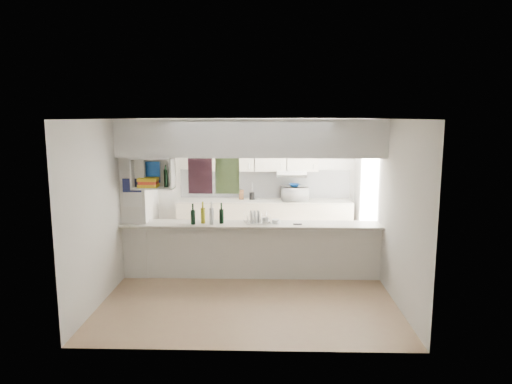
{
  "coord_description": "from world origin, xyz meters",
  "views": [
    {
      "loc": [
        0.28,
        -7.22,
        2.63
      ],
      "look_at": [
        0.06,
        0.5,
        1.35
      ],
      "focal_mm": 32.0,
      "sensor_mm": 36.0,
      "label": 1
    }
  ],
  "objects_px": {
    "bowl": "(294,185)",
    "dish_rack": "(257,218)",
    "microwave": "(295,194)",
    "wine_bottles": "(207,216)"
  },
  "relations": [
    {
      "from": "microwave",
      "to": "bowl",
      "type": "distance_m",
      "value": 0.18
    },
    {
      "from": "wine_bottles",
      "to": "bowl",
      "type": "bearing_deg",
      "value": 54.62
    },
    {
      "from": "bowl",
      "to": "dish_rack",
      "type": "height_order",
      "value": "bowl"
    },
    {
      "from": "microwave",
      "to": "wine_bottles",
      "type": "xyz_separation_m",
      "value": [
        -1.53,
        -2.1,
        -0.01
      ]
    },
    {
      "from": "bowl",
      "to": "dish_rack",
      "type": "xyz_separation_m",
      "value": [
        -0.72,
        -2.03,
        -0.23
      ]
    },
    {
      "from": "microwave",
      "to": "bowl",
      "type": "bearing_deg",
      "value": -82.54
    },
    {
      "from": "bowl",
      "to": "wine_bottles",
      "type": "height_order",
      "value": "wine_bottles"
    },
    {
      "from": "bowl",
      "to": "microwave",
      "type": "bearing_deg",
      "value": -75.91
    },
    {
      "from": "microwave",
      "to": "wine_bottles",
      "type": "bearing_deg",
      "value": 47.33
    },
    {
      "from": "microwave",
      "to": "wine_bottles",
      "type": "height_order",
      "value": "wine_bottles"
    }
  ]
}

